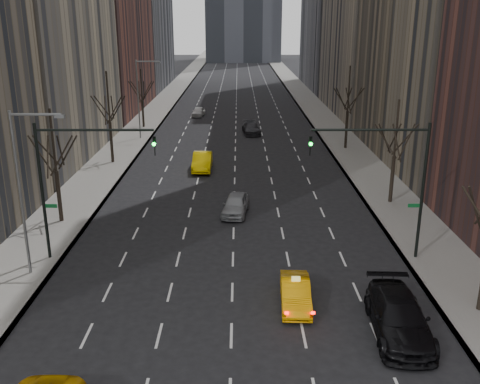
{
  "coord_description": "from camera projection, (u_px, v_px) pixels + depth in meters",
  "views": [
    {
      "loc": [
        0.32,
        -16.81,
        13.54
      ],
      "look_at": [
        0.42,
        14.08,
        3.5
      ],
      "focal_mm": 40.0,
      "sensor_mm": 36.0,
      "label": 1
    }
  ],
  "objects": [
    {
      "name": "parked_suv_black",
      "position": [
        399.0,
        317.0,
        23.87
      ],
      "size": [
        2.74,
        6.02,
        1.71
      ],
      "primitive_type": "imported",
      "rotation": [
        0.0,
        0.0,
        -0.06
      ],
      "color": "black",
      "rests_on": "ground"
    },
    {
      "name": "traffic_mast_left",
      "position": [
        70.0,
        170.0,
        29.86
      ],
      "size": [
        6.69,
        0.39,
        8.0
      ],
      "color": "black",
      "rests_on": "ground"
    },
    {
      "name": "far_suv_grey",
      "position": [
        251.0,
        128.0,
        65.7
      ],
      "size": [
        2.42,
        4.98,
        1.4
      ],
      "primitive_type": "imported",
      "rotation": [
        0.0,
        0.0,
        0.1
      ],
      "color": "#29292D",
      "rests_on": "ground"
    },
    {
      "name": "tree_lw_c",
      "position": [
        110.0,
        123.0,
        51.22
      ],
      "size": [
        3.36,
        3.5,
        8.74
      ],
      "color": "black",
      "rests_on": "ground"
    },
    {
      "name": "sidewalk_right",
      "position": [
        312.0,
        106.0,
        86.76
      ],
      "size": [
        4.5,
        320.0,
        0.15
      ],
      "primitive_type": "cube",
      "color": "slate",
      "rests_on": "ground"
    },
    {
      "name": "streetlight_near",
      "position": [
        25.0,
        178.0,
        27.91
      ],
      "size": [
        2.83,
        0.22,
        9.0
      ],
      "color": "slate",
      "rests_on": "ground"
    },
    {
      "name": "far_car_white",
      "position": [
        198.0,
        112.0,
        77.6
      ],
      "size": [
        1.98,
        4.04,
        1.33
      ],
      "primitive_type": "imported",
      "rotation": [
        0.0,
        0.0,
        -0.11
      ],
      "color": "silver",
      "rests_on": "ground"
    },
    {
      "name": "tree_lw_d",
      "position": [
        142.0,
        100.0,
        68.49
      ],
      "size": [
        3.36,
        3.5,
        7.36
      ],
      "color": "black",
      "rests_on": "ground"
    },
    {
      "name": "silver_sedan_ahead",
      "position": [
        236.0,
        204.0,
        38.7
      ],
      "size": [
        2.26,
        4.41,
        1.44
      ],
      "primitive_type": "imported",
      "rotation": [
        0.0,
        0.0,
        -0.14
      ],
      "color": "#919498",
      "rests_on": "ground"
    },
    {
      "name": "tree_lw_b",
      "position": [
        56.0,
        171.0,
        36.1
      ],
      "size": [
        3.36,
        3.5,
        7.82
      ],
      "color": "black",
      "rests_on": "ground"
    },
    {
      "name": "traffic_mast_right",
      "position": [
        395.0,
        170.0,
        29.92
      ],
      "size": [
        6.69,
        0.39,
        8.0
      ],
      "color": "black",
      "rests_on": "ground"
    },
    {
      "name": "streetlight_far",
      "position": [
        141.0,
        91.0,
        61.2
      ],
      "size": [
        2.83,
        0.22,
        9.0
      ],
      "color": "slate",
      "rests_on": "ground"
    },
    {
      "name": "tree_rw_b",
      "position": [
        394.0,
        156.0,
        39.99
      ],
      "size": [
        3.36,
        3.5,
        7.82
      ],
      "color": "black",
      "rests_on": "ground"
    },
    {
      "name": "tree_rw_c",
      "position": [
        347.0,
        112.0,
        57.01
      ],
      "size": [
        3.36,
        3.5,
        8.74
      ],
      "color": "black",
      "rests_on": "ground"
    },
    {
      "name": "far_taxi",
      "position": [
        202.0,
        161.0,
        50.0
      ],
      "size": [
        1.72,
        4.92,
        1.62
      ],
      "primitive_type": "imported",
      "rotation": [
        0.0,
        0.0,
        -0.0
      ],
      "color": "yellow",
      "rests_on": "ground"
    },
    {
      "name": "sidewalk_left",
      "position": [
        161.0,
        106.0,
        86.68
      ],
      "size": [
        4.5,
        320.0,
        0.15
      ],
      "primitive_type": "cube",
      "color": "slate",
      "rests_on": "ground"
    },
    {
      "name": "taxi_sedan",
      "position": [
        295.0,
        293.0,
        26.32
      ],
      "size": [
        1.58,
        4.1,
        1.33
      ],
      "primitive_type": "imported",
      "rotation": [
        0.0,
        0.0,
        -0.04
      ],
      "color": "#EB9A04",
      "rests_on": "ground"
    }
  ]
}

